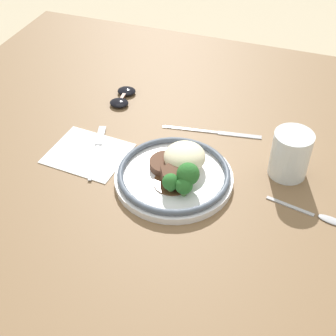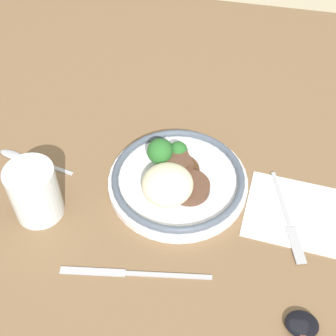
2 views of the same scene
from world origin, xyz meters
The scene contains 8 objects.
ground_plane centered at (0.00, 0.00, 0.00)m, with size 8.00×8.00×0.00m, color tan.
dining_table centered at (0.00, 0.00, 0.02)m, with size 1.31×1.26×0.04m.
napkin centered at (-0.19, 0.01, 0.04)m, with size 0.17×0.15×0.00m.
plate centered at (0.02, 0.00, 0.06)m, with size 0.24×0.24×0.07m.
juice_glass centered at (0.22, 0.09, 0.08)m, with size 0.08×0.08×0.10m.
fork centered at (-0.18, 0.04, 0.04)m, with size 0.06×0.18×0.00m.
knife centered at (0.05, 0.17, 0.04)m, with size 0.22×0.04×0.00m.
spoon centered at (0.30, -0.01, 0.04)m, with size 0.15×0.04×0.01m.
Camera 2 is at (-0.08, 0.49, 0.66)m, focal length 50.00 mm.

